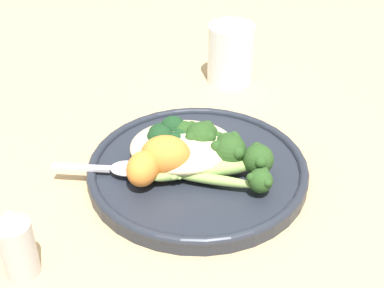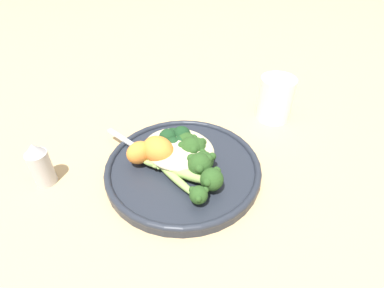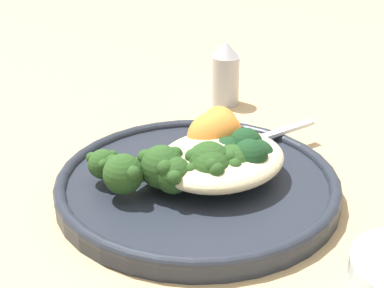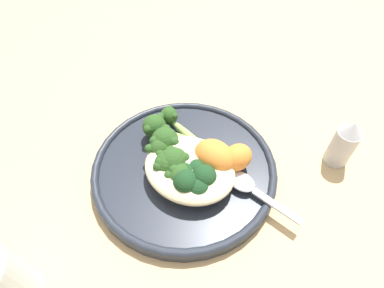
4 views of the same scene
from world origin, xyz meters
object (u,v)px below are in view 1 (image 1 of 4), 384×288
spoon (118,168)px  sweet_potato_chunk_0 (166,155)px  broccoli_stalk_2 (219,156)px  plate (198,169)px  broccoli_stalk_7 (169,149)px  water_glass (231,54)px  broccoli_stalk_3 (221,150)px  broccoli_stalk_5 (200,142)px  broccoli_stalk_4 (197,142)px  sweet_potato_chunk_1 (143,169)px  broccoli_stalk_1 (239,163)px  quinoa_mound (183,146)px  broccoli_stalk_0 (242,180)px  broccoli_stalk_6 (183,140)px  salt_shaker (16,242)px  kale_tuft (170,138)px

spoon → sweet_potato_chunk_0: bearing=-176.5°
broccoli_stalk_2 → sweet_potato_chunk_0: sweet_potato_chunk_0 is taller
plate → spoon: size_ratio=2.39×
broccoli_stalk_7 → water_glass: (0.10, 0.24, 0.01)m
broccoli_stalk_2 → broccoli_stalk_3: broccoli_stalk_2 is taller
broccoli_stalk_3 → broccoli_stalk_5: 0.03m
plate → broccoli_stalk_2: bearing=-26.2°
broccoli_stalk_2 → broccoli_stalk_4: (-0.02, 0.03, 0.00)m
broccoli_stalk_4 → spoon: 0.10m
spoon → sweet_potato_chunk_1: bearing=150.5°
broccoli_stalk_3 → sweet_potato_chunk_0: sweet_potato_chunk_0 is taller
broccoli_stalk_1 → quinoa_mound: bearing=145.0°
broccoli_stalk_0 → sweet_potato_chunk_1: bearing=-171.9°
broccoli_stalk_0 → spoon: 0.15m
broccoli_stalk_5 → broccoli_stalk_7: (-0.04, -0.01, -0.00)m
broccoli_stalk_6 → spoon: size_ratio=0.76×
broccoli_stalk_3 → water_glass: water_glass is taller
broccoli_stalk_5 → salt_shaker: salt_shaker is taller
broccoli_stalk_0 → sweet_potato_chunk_0: bearing=174.1°
broccoli_stalk_7 → salt_shaker: size_ratio=0.97×
plate → sweet_potato_chunk_1: sweet_potato_chunk_1 is taller
broccoli_stalk_6 → water_glass: size_ratio=0.92×
broccoli_stalk_7 → spoon: 0.07m
sweet_potato_chunk_1 → water_glass: 0.32m
broccoli_stalk_0 → sweet_potato_chunk_1: sweet_potato_chunk_1 is taller
salt_shaker → broccoli_stalk_3: bearing=34.5°
broccoli_stalk_6 → sweet_potato_chunk_0: bearing=160.4°
broccoli_stalk_2 → broccoli_stalk_5: (-0.02, 0.03, 0.00)m
broccoli_stalk_7 → salt_shaker: 0.22m
broccoli_stalk_6 → sweet_potato_chunk_0: 0.05m
sweet_potato_chunk_0 → plate: bearing=23.4°
broccoli_stalk_5 → plate: bearing=-160.1°
broccoli_stalk_7 → kale_tuft: bearing=-18.8°
quinoa_mound → broccoli_stalk_6: broccoli_stalk_6 is taller
broccoli_stalk_3 → broccoli_stalk_4: bearing=122.2°
kale_tuft → broccoli_stalk_5: bearing=-13.4°
broccoli_stalk_1 → spoon: (-0.14, 0.01, -0.01)m
broccoli_stalk_1 → broccoli_stalk_5: broccoli_stalk_5 is taller
quinoa_mound → kale_tuft: bearing=140.8°
broccoli_stalk_6 → sweet_potato_chunk_1: (-0.05, -0.06, 0.00)m
sweet_potato_chunk_0 → kale_tuft: (0.01, 0.04, -0.00)m
kale_tuft → plate: bearing=-37.7°
sweet_potato_chunk_1 → spoon: 0.04m
water_glass → salt_shaker: bearing=-122.5°
broccoli_stalk_1 → broccoli_stalk_3: 0.03m
sweet_potato_chunk_1 → broccoli_stalk_6: bearing=50.8°
broccoli_stalk_4 → kale_tuft: broccoli_stalk_4 is taller
plate → spoon: spoon is taller
broccoli_stalk_0 → spoon: broccoli_stalk_0 is taller
quinoa_mound → broccoli_stalk_2: broccoli_stalk_2 is taller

